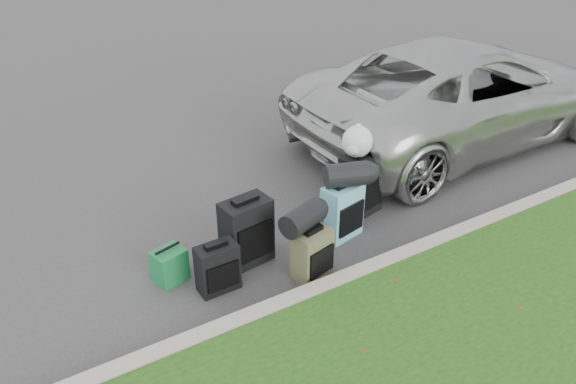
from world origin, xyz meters
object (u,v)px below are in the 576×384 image
suv (463,92)px  suitcase_olive (312,254)px  suitcase_large_black_left (246,232)px  suitcase_small_black (218,268)px  tote_green (170,265)px  tote_navy (311,231)px  suitcase_large_black_right (361,184)px  suitcase_teal (342,211)px

suv → suitcase_olive: suv is taller
suitcase_large_black_left → suitcase_olive: (0.47, -0.59, -0.10)m
suitcase_large_black_left → suitcase_small_black: bearing=-157.5°
tote_green → tote_navy: (1.68, -0.18, -0.04)m
suv → suitcase_large_black_left: suv is taller
suitcase_olive → suitcase_large_black_right: suitcase_large_black_right is taller
suitcase_small_black → suitcase_teal: (1.67, 0.14, 0.07)m
suitcase_small_black → suitcase_teal: suitcase_teal is taller
suv → suitcase_large_black_right: suv is taller
suitcase_large_black_left → suitcase_large_black_right: bearing=-1.5°
suitcase_small_black → tote_navy: 1.32m
tote_green → tote_navy: 1.69m
suv → suitcase_teal: 3.55m
suitcase_small_black → suitcase_olive: bearing=-19.3°
suv → tote_green: (-5.32, -1.06, -0.60)m
suitcase_small_black → suitcase_olive: 1.01m
suv → suitcase_large_black_right: (-2.76, -1.01, -0.38)m
suitcase_large_black_right → tote_green: suitcase_large_black_right is taller
suitcase_large_black_right → suitcase_teal: bearing=-161.7°
suitcase_olive → suitcase_teal: (0.72, 0.46, 0.05)m
suitcase_olive → tote_navy: bearing=44.9°
suv → tote_navy: 3.90m
suitcase_teal → tote_green: 2.07m
suv → suitcase_olive: bearing=113.0°
suitcase_olive → suitcase_large_black_left: bearing=115.8°
suitcase_large_black_right → tote_green: bearing=168.4°
suitcase_teal → tote_navy: bearing=156.3°
suitcase_large_black_left → suitcase_teal: bearing=-13.6°
suitcase_teal → tote_green: bearing=161.0°
suitcase_small_black → suitcase_large_black_right: size_ratio=0.66×
suitcase_teal → suitcase_large_black_right: bearing=19.1°
tote_green → suv: bearing=-3.5°
suitcase_small_black → tote_navy: (1.30, 0.22, -0.12)m
suv → tote_navy: bearing=107.7°
suitcase_teal → suitcase_large_black_right: size_ratio=0.84×
suitcase_small_black → suitcase_olive: suitcase_olive is taller
suitcase_large_black_left → tote_green: bearing=164.4°
suitcase_small_black → tote_green: 0.56m
suitcase_large_black_left → suitcase_large_black_right: 1.71m
tote_green → tote_navy: tote_green is taller
suitcase_large_black_left → tote_green: suitcase_large_black_left is taller
suitcase_large_black_right → tote_green: 2.57m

